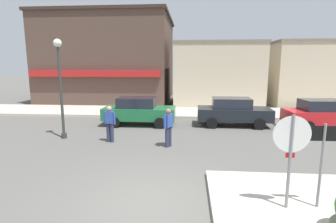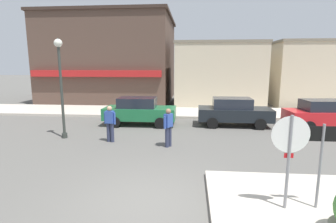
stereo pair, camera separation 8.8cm
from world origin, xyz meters
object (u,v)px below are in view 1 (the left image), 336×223
(stop_sign, at_px, (291,150))
(pedestrian_crossing_near, at_px, (168,126))
(lamp_post, at_px, (60,74))
(parked_car_nearest, at_px, (139,111))
(parked_car_third, at_px, (324,114))
(one_way_sign, at_px, (322,158))
(pedestrian_crossing_far, at_px, (110,123))
(parked_car_second, at_px, (233,111))

(stop_sign, relative_size, pedestrian_crossing_near, 1.43)
(stop_sign, bearing_deg, lamp_post, 144.96)
(parked_car_nearest, height_order, parked_car_third, same)
(one_way_sign, bearing_deg, stop_sign, -173.44)
(lamp_post, distance_m, pedestrian_crossing_far, 3.16)
(parked_car_nearest, xyz_separation_m, pedestrian_crossing_near, (2.00, -3.94, 0.06))
(stop_sign, distance_m, parked_car_nearest, 10.09)
(pedestrian_crossing_far, bearing_deg, lamp_post, 169.86)
(lamp_post, height_order, pedestrian_crossing_near, lamp_post)
(parked_car_nearest, bearing_deg, pedestrian_crossing_far, -100.01)
(parked_car_nearest, relative_size, parked_car_second, 0.99)
(pedestrian_crossing_near, bearing_deg, stop_sign, -56.95)
(stop_sign, bearing_deg, parked_car_second, 88.71)
(parked_car_second, height_order, pedestrian_crossing_near, pedestrian_crossing_near)
(pedestrian_crossing_near, distance_m, pedestrian_crossing_far, 2.65)
(stop_sign, distance_m, pedestrian_crossing_near, 5.70)
(parked_car_third, relative_size, pedestrian_crossing_near, 2.55)
(one_way_sign, height_order, pedestrian_crossing_near, one_way_sign)
(one_way_sign, relative_size, pedestrian_crossing_far, 1.30)
(lamp_post, distance_m, parked_car_second, 9.12)
(parked_car_third, bearing_deg, pedestrian_crossing_far, -162.47)
(lamp_post, bearing_deg, parked_car_third, 12.76)
(pedestrian_crossing_near, relative_size, pedestrian_crossing_far, 1.00)
(parked_car_second, distance_m, parked_car_third, 4.69)
(stop_sign, height_order, lamp_post, lamp_post)
(pedestrian_crossing_far, bearing_deg, pedestrian_crossing_near, -10.09)
(one_way_sign, xyz_separation_m, pedestrian_crossing_far, (-6.41, 5.13, -0.46))
(parked_car_second, xyz_separation_m, pedestrian_crossing_near, (-3.29, -4.17, 0.06))
(parked_car_second, xyz_separation_m, parked_car_third, (4.67, -0.36, 0.00))
(lamp_post, xyz_separation_m, pedestrian_crossing_far, (2.33, -0.42, -2.09))
(lamp_post, relative_size, parked_car_third, 1.11)
(one_way_sign, distance_m, parked_car_third, 9.45)
(parked_car_nearest, relative_size, pedestrian_crossing_far, 2.49)
(lamp_post, bearing_deg, one_way_sign, -32.39)
(parked_car_second, bearing_deg, lamp_post, -158.23)
(parked_car_nearest, bearing_deg, lamp_post, -133.89)
(parked_car_nearest, distance_m, pedestrian_crossing_near, 4.42)
(pedestrian_crossing_far, bearing_deg, parked_car_nearest, 79.99)
(parked_car_third, bearing_deg, parked_car_nearest, 179.20)
(pedestrian_crossing_near, bearing_deg, parked_car_nearest, 116.86)
(parked_car_third, distance_m, pedestrian_crossing_far, 11.09)
(parked_car_third, relative_size, pedestrian_crossing_far, 2.55)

